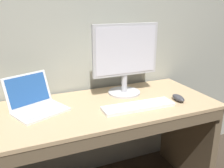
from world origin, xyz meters
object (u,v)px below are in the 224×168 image
at_px(external_monitor, 125,57).
at_px(computer_mouse, 178,98).
at_px(laptop_white, 36,103).
at_px(wired_keyboard, 138,106).

relative_size(external_monitor, computer_mouse, 4.20).
bearing_deg(external_monitor, laptop_white, -175.62).
bearing_deg(external_monitor, computer_mouse, -44.14).
height_order(laptop_white, external_monitor, external_monitor).
height_order(laptop_white, wired_keyboard, laptop_white).
bearing_deg(wired_keyboard, laptop_white, 160.11).
bearing_deg(computer_mouse, wired_keyboard, -176.10).
relative_size(laptop_white, external_monitor, 0.76).
distance_m(external_monitor, computer_mouse, 0.47).
distance_m(laptop_white, computer_mouse, 0.96).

